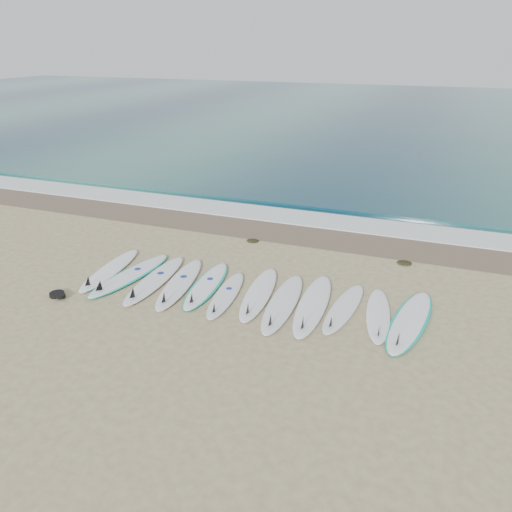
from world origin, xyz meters
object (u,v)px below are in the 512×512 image
(surfboard_0, at_px, (109,270))
(leash_coil, at_px, (58,295))
(surfboard_6, at_px, (258,294))
(surfboard_11, at_px, (410,321))

(surfboard_0, height_order, leash_coil, surfboard_0)
(surfboard_0, relative_size, leash_coil, 5.75)
(leash_coil, bearing_deg, surfboard_6, 20.87)
(surfboard_11, relative_size, leash_coil, 6.22)
(surfboard_0, relative_size, surfboard_11, 0.92)
(surfboard_6, distance_m, surfboard_11, 3.22)
(surfboard_6, bearing_deg, leash_coil, -165.92)
(surfboard_6, xyz_separation_m, surfboard_11, (3.22, -0.01, -0.01))
(leash_coil, bearing_deg, surfboard_0, 78.46)
(surfboard_6, distance_m, leash_coil, 4.42)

